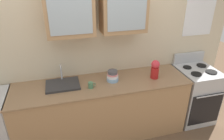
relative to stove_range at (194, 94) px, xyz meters
The scene contains 8 objects.
ground_plane 1.64m from the stove_range, behind, with size 10.00×10.00×0.00m, color brown.
back_wall_unit 1.91m from the stove_range, 167.67° to the left, with size 4.31×0.42×2.81m.
counter 1.57m from the stove_range, behind, with size 2.49×0.67×0.90m.
stove_range is the anchor object (origin of this frame).
sink_faucet 2.15m from the stove_range, behind, with size 0.45×0.35×0.26m.
bowl_stack 1.50m from the stove_range, behind, with size 0.17×0.17×0.16m.
vase 0.99m from the stove_range, behind, with size 0.12×0.12×0.28m.
cup_near_sink 1.81m from the stove_range, behind, with size 0.10×0.07×0.09m.
Camera 1 is at (-0.52, -2.47, 2.38)m, focal length 33.36 mm.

